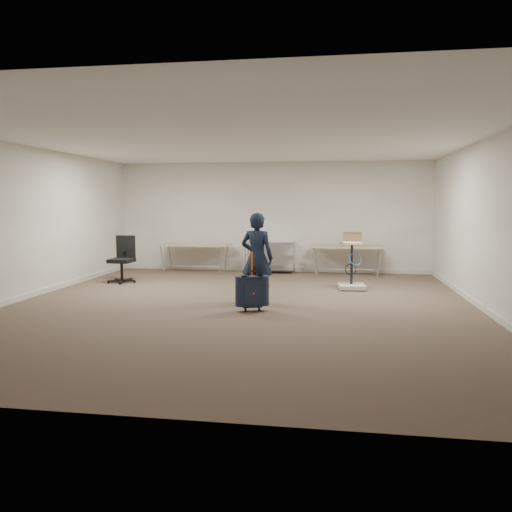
# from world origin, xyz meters

# --- Properties ---
(ground) EXTENTS (9.00, 9.00, 0.00)m
(ground) POSITION_xyz_m (0.00, 0.00, 0.00)
(ground) COLOR #47382B
(ground) RESTS_ON ground
(room_shell) EXTENTS (8.00, 9.00, 9.00)m
(room_shell) POSITION_xyz_m (0.00, 1.38, 0.05)
(room_shell) COLOR beige
(room_shell) RESTS_ON ground
(folding_table_left) EXTENTS (1.80, 0.75, 0.73)m
(folding_table_left) POSITION_xyz_m (-1.90, 3.95, 0.68)
(folding_table_left) COLOR tan
(folding_table_left) RESTS_ON ground
(folding_table_right) EXTENTS (1.80, 0.75, 0.73)m
(folding_table_right) POSITION_xyz_m (1.90, 3.95, 0.68)
(folding_table_right) COLOR tan
(folding_table_right) RESTS_ON ground
(wire_shelf) EXTENTS (1.22, 0.47, 0.80)m
(wire_shelf) POSITION_xyz_m (0.00, 4.20, 0.44)
(wire_shelf) COLOR silver
(wire_shelf) RESTS_ON ground
(person) EXTENTS (0.63, 0.47, 1.59)m
(person) POSITION_xyz_m (0.24, 0.39, 0.80)
(person) COLOR black
(person) RESTS_ON ground
(suitcase) EXTENTS (0.40, 0.32, 0.97)m
(suitcase) POSITION_xyz_m (0.28, -0.36, 0.33)
(suitcase) COLOR black
(suitcase) RESTS_ON ground
(office_chair) EXTENTS (0.63, 0.63, 1.03)m
(office_chair) POSITION_xyz_m (-3.05, 2.17, 0.31)
(office_chair) COLOR black
(office_chair) RESTS_ON ground
(equipment_cart) EXTENTS (0.58, 0.58, 0.97)m
(equipment_cart) POSITION_xyz_m (1.95, 2.00, 0.25)
(equipment_cart) COLOR beige
(equipment_cart) RESTS_ON ground
(cardboard_box) EXTENTS (0.46, 0.36, 0.33)m
(cardboard_box) POSITION_xyz_m (2.02, 3.92, 0.90)
(cardboard_box) COLOR olive
(cardboard_box) RESTS_ON folding_table_right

